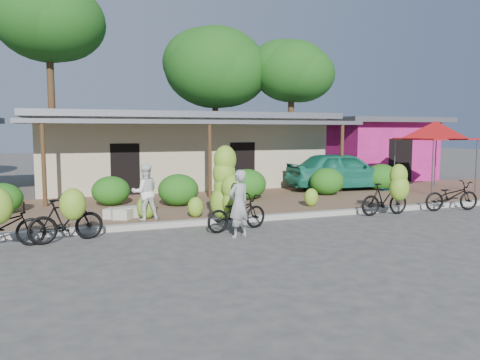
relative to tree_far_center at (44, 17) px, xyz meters
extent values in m
plane|color=#474442|center=(5.69, -16.11, -8.30)|extent=(100.00, 100.00, 0.00)
cube|color=brown|center=(5.69, -11.11, -8.24)|extent=(60.00, 6.00, 0.12)
cube|color=#A8A399|center=(5.69, -14.11, -8.22)|extent=(60.00, 0.25, 0.15)
cube|color=#C2B193|center=(5.69, -5.11, -6.75)|extent=(12.00, 6.00, 3.10)
cube|color=slate|center=(5.69, -5.11, -5.07)|extent=(13.00, 7.00, 0.25)
cube|color=black|center=(5.69, -8.06, -7.20)|extent=(1.40, 0.12, 2.20)
cube|color=slate|center=(5.69, -9.11, -5.40)|extent=(13.00, 2.00, 0.15)
cylinder|color=#523B21|center=(0.09, -10.01, -6.87)|extent=(0.14, 0.14, 2.85)
cylinder|color=#523B21|center=(5.69, -10.01, -6.87)|extent=(0.14, 0.14, 2.85)
cylinder|color=#523B21|center=(11.29, -10.01, -6.87)|extent=(0.14, 0.14, 2.85)
cube|color=#D72186|center=(16.19, -5.11, -6.80)|extent=(5.00, 5.00, 3.00)
cube|color=slate|center=(16.19, -5.11, -5.17)|extent=(6.00, 6.00, 0.25)
cube|color=black|center=(16.19, -7.56, -7.20)|extent=(1.40, 0.12, 2.20)
cylinder|color=#523B21|center=(0.19, -0.11, -3.95)|extent=(0.36, 0.36, 8.69)
ellipsoid|color=#164711|center=(0.19, -0.11, -0.09)|extent=(5.37, 5.37, 4.29)
ellipsoid|color=#164711|center=(-0.31, 0.19, 0.21)|extent=(4.56, 4.56, 3.65)
cylinder|color=#523B21|center=(9.19, 0.39, -4.98)|extent=(0.36, 0.36, 6.65)
ellipsoid|color=#164711|center=(9.19, 0.39, -2.02)|extent=(5.93, 5.93, 4.74)
ellipsoid|color=#164711|center=(8.69, 0.69, -1.72)|extent=(5.04, 5.04, 4.03)
cylinder|color=#523B21|center=(13.19, -1.61, -5.12)|extent=(0.36, 0.36, 6.37)
ellipsoid|color=#164711|center=(13.19, -1.61, -2.29)|extent=(4.44, 4.44, 3.55)
ellipsoid|color=#164711|center=(12.69, -1.31, -1.99)|extent=(3.77, 3.77, 3.02)
ellipsoid|color=#266116|center=(-1.05, -11.01, -7.72)|extent=(1.18, 1.06, 0.92)
ellipsoid|color=#266116|center=(2.12, -10.50, -7.70)|extent=(1.24, 1.12, 0.97)
ellipsoid|color=#266116|center=(4.20, -11.35, -7.66)|extent=(1.34, 1.21, 1.05)
ellipsoid|color=#266116|center=(6.85, -10.78, -7.63)|extent=(1.40, 1.26, 1.09)
ellipsoid|color=#266116|center=(10.16, -10.76, -7.66)|extent=(1.34, 1.20, 1.04)
ellipsoid|color=#266116|center=(13.08, -10.23, -7.64)|extent=(1.39, 1.25, 1.08)
cylinder|color=#59595E|center=(13.87, -12.27, -7.13)|extent=(0.05, 0.05, 2.10)
cylinder|color=#59595E|center=(16.07, -12.27, -7.13)|extent=(0.05, 0.05, 2.10)
cylinder|color=#59595E|center=(13.87, -10.07, -7.13)|extent=(0.05, 0.05, 2.10)
cylinder|color=#59595E|center=(16.07, -10.07, -7.13)|extent=(0.05, 0.05, 2.10)
cube|color=#AB1214|center=(14.97, -11.17, -6.05)|extent=(2.40, 2.40, 0.06)
cone|color=#AB1214|center=(14.97, -11.17, -5.67)|extent=(3.50, 3.50, 0.70)
imported|color=black|center=(-0.65, -15.07, -7.81)|extent=(1.91, 0.80, 0.98)
imported|color=black|center=(0.72, -14.94, -7.79)|extent=(1.77, 0.86, 1.02)
ellipsoid|color=#A5CC33|center=(0.87, -15.57, -7.33)|extent=(0.57, 0.48, 0.71)
imported|color=black|center=(4.86, -15.13, -7.83)|extent=(1.87, 1.03, 0.93)
ellipsoid|color=#A5CC33|center=(4.68, -14.61, -7.63)|extent=(0.73, 0.62, 0.91)
ellipsoid|color=#A5CC33|center=(4.78, -14.59, -7.24)|extent=(0.72, 0.61, 0.89)
ellipsoid|color=#A5CC33|center=(4.70, -14.61, -6.85)|extent=(0.61, 0.52, 0.77)
ellipsoid|color=#A5CC33|center=(4.73, -14.60, -6.49)|extent=(0.61, 0.52, 0.76)
ellipsoid|color=#A5CC33|center=(4.81, -14.94, -7.57)|extent=(0.56, 0.48, 0.70)
ellipsoid|color=#A5CC33|center=(4.77, -14.95, -7.18)|extent=(0.52, 0.44, 0.65)
imported|color=black|center=(9.86, -14.64, -7.80)|extent=(1.66, 0.47, 1.00)
ellipsoid|color=#A5CC33|center=(9.86, -15.29, -7.38)|extent=(0.60, 0.51, 0.75)
ellipsoid|color=#A5CC33|center=(9.86, -15.24, -7.03)|extent=(0.54, 0.46, 0.68)
imported|color=black|center=(12.40, -14.74, -7.82)|extent=(1.92, 0.96, 0.96)
ellipsoid|color=#A5CC33|center=(2.83, -13.33, -7.84)|extent=(0.54, 0.46, 0.68)
ellipsoid|color=#A5CC33|center=(4.18, -13.56, -7.89)|extent=(0.46, 0.40, 0.58)
ellipsoid|color=#A5CC33|center=(8.23, -13.01, -7.88)|extent=(0.47, 0.40, 0.59)
cube|color=beige|center=(2.26, -12.97, -8.03)|extent=(0.93, 0.63, 0.30)
cube|color=beige|center=(2.08, -13.05, -8.04)|extent=(0.83, 0.75, 0.28)
imported|color=gray|center=(4.64, -15.89, -7.48)|extent=(0.70, 0.59, 1.65)
imported|color=white|center=(2.77, -13.51, -7.40)|extent=(0.78, 0.62, 1.55)
imported|color=#1B7B5E|center=(11.60, -9.58, -7.38)|extent=(4.81, 2.22, 1.60)
camera|label=1|loc=(0.76, -26.34, -5.73)|focal=35.00mm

